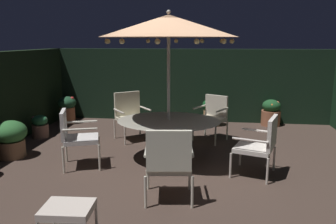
{
  "coord_description": "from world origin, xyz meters",
  "views": [
    {
      "loc": [
        0.52,
        -5.45,
        2.14
      ],
      "look_at": [
        -0.2,
        0.27,
        0.91
      ],
      "focal_mm": 36.19,
      "sensor_mm": 36.0,
      "label": 1
    }
  ],
  "objects_px": {
    "ottoman_footrest": "(68,210)",
    "potted_plant_left_near": "(212,111)",
    "patio_umbrella": "(169,26)",
    "patio_chair_east": "(169,160)",
    "patio_chair_south": "(213,114)",
    "potted_plant_back_center": "(40,126)",
    "patio_chair_southeast": "(261,142)",
    "patio_chair_north": "(130,113)",
    "patio_chair_northeast": "(75,134)",
    "potted_plant_front_corner": "(67,108)",
    "potted_plant_back_right": "(11,137)",
    "patio_dining_table": "(169,126)",
    "potted_plant_right_near": "(271,113)"
  },
  "relations": [
    {
      "from": "ottoman_footrest",
      "to": "potted_plant_left_near",
      "type": "bearing_deg",
      "value": 73.89
    },
    {
      "from": "patio_umbrella",
      "to": "patio_chair_east",
      "type": "height_order",
      "value": "patio_umbrella"
    },
    {
      "from": "patio_umbrella",
      "to": "patio_chair_south",
      "type": "bearing_deg",
      "value": 60.85
    },
    {
      "from": "patio_chair_east",
      "to": "potted_plant_back_center",
      "type": "relative_size",
      "value": 2.06
    },
    {
      "from": "patio_chair_southeast",
      "to": "potted_plant_back_center",
      "type": "height_order",
      "value": "patio_chair_southeast"
    },
    {
      "from": "patio_chair_north",
      "to": "patio_chair_northeast",
      "type": "relative_size",
      "value": 1.03
    },
    {
      "from": "patio_chair_north",
      "to": "potted_plant_front_corner",
      "type": "xyz_separation_m",
      "value": [
        -1.97,
        1.18,
        -0.19
      ]
    },
    {
      "from": "patio_umbrella",
      "to": "patio_chair_south",
      "type": "relative_size",
      "value": 2.73
    },
    {
      "from": "ottoman_footrest",
      "to": "potted_plant_left_near",
      "type": "height_order",
      "value": "potted_plant_left_near"
    },
    {
      "from": "ottoman_footrest",
      "to": "potted_plant_front_corner",
      "type": "xyz_separation_m",
      "value": [
        -2.21,
        5.09,
        0.04
      ]
    },
    {
      "from": "patio_chair_northeast",
      "to": "potted_plant_back_right",
      "type": "height_order",
      "value": "patio_chair_northeast"
    },
    {
      "from": "patio_chair_northeast",
      "to": "patio_chair_east",
      "type": "relative_size",
      "value": 0.95
    },
    {
      "from": "patio_chair_southeast",
      "to": "potted_plant_back_center",
      "type": "xyz_separation_m",
      "value": [
        -4.57,
        1.62,
        -0.3
      ]
    },
    {
      "from": "patio_chair_north",
      "to": "patio_chair_east",
      "type": "distance_m",
      "value": 3.14
    },
    {
      "from": "patio_chair_south",
      "to": "potted_plant_back_center",
      "type": "bearing_deg",
      "value": -175.39
    },
    {
      "from": "patio_dining_table",
      "to": "patio_chair_northeast",
      "type": "xyz_separation_m",
      "value": [
        -1.53,
        -0.53,
        -0.05
      ]
    },
    {
      "from": "patio_umbrella",
      "to": "potted_plant_back_right",
      "type": "bearing_deg",
      "value": -175.82
    },
    {
      "from": "patio_chair_north",
      "to": "potted_plant_left_near",
      "type": "relative_size",
      "value": 1.47
    },
    {
      "from": "patio_dining_table",
      "to": "potted_plant_front_corner",
      "type": "distance_m",
      "value": 3.87
    },
    {
      "from": "patio_dining_table",
      "to": "potted_plant_back_right",
      "type": "height_order",
      "value": "patio_dining_table"
    },
    {
      "from": "patio_chair_southeast",
      "to": "patio_chair_south",
      "type": "xyz_separation_m",
      "value": [
        -0.75,
        1.93,
        0.01
      ]
    },
    {
      "from": "patio_chair_north",
      "to": "ottoman_footrest",
      "type": "xyz_separation_m",
      "value": [
        0.24,
        -3.92,
        -0.23
      ]
    },
    {
      "from": "patio_umbrella",
      "to": "ottoman_footrest",
      "type": "relative_size",
      "value": 4.76
    },
    {
      "from": "patio_chair_northeast",
      "to": "patio_chair_east",
      "type": "xyz_separation_m",
      "value": [
        1.74,
        -1.09,
        0.01
      ]
    },
    {
      "from": "patio_chair_southeast",
      "to": "potted_plant_left_near",
      "type": "relative_size",
      "value": 1.4
    },
    {
      "from": "patio_chair_southeast",
      "to": "potted_plant_front_corner",
      "type": "height_order",
      "value": "patio_chair_southeast"
    },
    {
      "from": "patio_chair_northeast",
      "to": "potted_plant_back_center",
      "type": "height_order",
      "value": "patio_chair_northeast"
    },
    {
      "from": "potted_plant_back_center",
      "to": "potted_plant_left_near",
      "type": "distance_m",
      "value": 4.12
    },
    {
      "from": "patio_umbrella",
      "to": "patio_chair_east",
      "type": "xyz_separation_m",
      "value": [
        0.21,
        -1.62,
        -1.78
      ]
    },
    {
      "from": "patio_chair_east",
      "to": "potted_plant_back_center",
      "type": "height_order",
      "value": "patio_chair_east"
    },
    {
      "from": "patio_chair_east",
      "to": "potted_plant_right_near",
      "type": "distance_m",
      "value": 4.94
    },
    {
      "from": "patio_chair_south",
      "to": "patio_chair_north",
      "type": "bearing_deg",
      "value": -175.86
    },
    {
      "from": "patio_dining_table",
      "to": "potted_plant_right_near",
      "type": "bearing_deg",
      "value": 51.64
    },
    {
      "from": "ottoman_footrest",
      "to": "potted_plant_front_corner",
      "type": "height_order",
      "value": "potted_plant_front_corner"
    },
    {
      "from": "patio_chair_south",
      "to": "potted_plant_front_corner",
      "type": "distance_m",
      "value": 3.91
    },
    {
      "from": "potted_plant_right_near",
      "to": "potted_plant_front_corner",
      "type": "height_order",
      "value": "potted_plant_front_corner"
    },
    {
      "from": "potted_plant_back_center",
      "to": "patio_chair_north",
      "type": "bearing_deg",
      "value": 5.02
    },
    {
      "from": "potted_plant_back_center",
      "to": "potted_plant_front_corner",
      "type": "xyz_separation_m",
      "value": [
        0.06,
        1.36,
        0.14
      ]
    },
    {
      "from": "potted_plant_back_center",
      "to": "patio_dining_table",
      "type": "bearing_deg",
      "value": -19.97
    },
    {
      "from": "patio_umbrella",
      "to": "potted_plant_back_center",
      "type": "xyz_separation_m",
      "value": [
        -3.03,
        1.1,
        -2.11
      ]
    },
    {
      "from": "patio_chair_northeast",
      "to": "potted_plant_back_right",
      "type": "xyz_separation_m",
      "value": [
        -1.38,
        0.31,
        -0.2
      ]
    },
    {
      "from": "potted_plant_back_center",
      "to": "patio_chair_east",
      "type": "bearing_deg",
      "value": -40.0
    },
    {
      "from": "potted_plant_right_near",
      "to": "potted_plant_back_right",
      "type": "distance_m",
      "value": 6.03
    },
    {
      "from": "patio_chair_east",
      "to": "patio_chair_north",
      "type": "bearing_deg",
      "value": 112.69
    },
    {
      "from": "patio_umbrella",
      "to": "patio_chair_south",
      "type": "distance_m",
      "value": 2.42
    },
    {
      "from": "patio_chair_southeast",
      "to": "potted_plant_left_near",
      "type": "xyz_separation_m",
      "value": [
        -0.77,
        3.2,
        -0.17
      ]
    },
    {
      "from": "patio_chair_east",
      "to": "potted_plant_back_center",
      "type": "xyz_separation_m",
      "value": [
        -3.24,
        2.72,
        -0.34
      ]
    },
    {
      "from": "patio_umbrella",
      "to": "potted_plant_front_corner",
      "type": "distance_m",
      "value": 4.34
    },
    {
      "from": "patio_chair_east",
      "to": "ottoman_footrest",
      "type": "xyz_separation_m",
      "value": [
        -0.97,
        -1.02,
        -0.24
      ]
    },
    {
      "from": "patio_chair_east",
      "to": "potted_plant_right_near",
      "type": "xyz_separation_m",
      "value": [
        2.06,
        4.48,
        -0.26
      ]
    }
  ]
}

